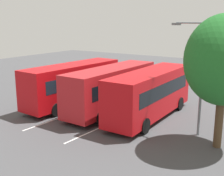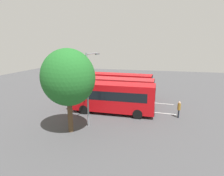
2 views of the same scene
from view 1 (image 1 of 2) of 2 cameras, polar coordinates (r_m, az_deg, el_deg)
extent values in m
plane|color=#424244|center=(23.20, 0.01, -4.24)|extent=(68.88, 68.88, 0.00)
cube|color=#B70C11|center=(21.01, 7.51, -0.85)|extent=(9.36, 2.45, 3.06)
cube|color=black|center=(25.02, 12.25, 3.12)|extent=(0.14, 2.09, 1.29)
cube|color=black|center=(21.44, 4.76, 0.50)|extent=(7.85, 0.14, 0.98)
cube|color=black|center=(20.47, 10.45, -0.28)|extent=(7.85, 0.14, 0.98)
cube|color=black|center=(24.95, 12.32, 4.32)|extent=(0.12, 1.90, 0.32)
cube|color=black|center=(25.49, 12.04, -1.60)|extent=(0.12, 2.19, 0.36)
cylinder|color=black|center=(24.44, 8.13, -2.23)|extent=(1.02, 0.29, 1.02)
cylinder|color=black|center=(23.61, 13.08, -2.99)|extent=(1.02, 0.29, 1.02)
cylinder|color=black|center=(19.43, 0.46, -6.14)|extent=(1.02, 0.29, 1.02)
cylinder|color=black|center=(18.37, 6.42, -7.38)|extent=(1.02, 0.29, 1.02)
cube|color=#AD191E|center=(22.41, -0.05, 0.13)|extent=(9.37, 2.50, 3.06)
cube|color=black|center=(26.12, 5.76, 3.76)|extent=(0.15, 2.09, 1.29)
cube|color=black|center=(22.99, -2.42, 1.39)|extent=(7.85, 0.18, 0.98)
cube|color=black|center=(21.70, 2.47, 0.69)|extent=(7.85, 0.18, 0.98)
cube|color=black|center=(26.06, 5.81, 4.91)|extent=(0.13, 1.90, 0.32)
cube|color=black|center=(26.57, 5.69, -0.77)|extent=(0.13, 2.19, 0.36)
cylinder|color=black|center=(25.76, 1.68, -1.31)|extent=(1.02, 0.29, 1.02)
cylinder|color=black|center=(24.64, 6.08, -2.04)|extent=(1.02, 0.29, 1.02)
cylinder|color=black|center=(21.18, -7.20, -4.60)|extent=(1.02, 0.29, 1.02)
cylinder|color=black|center=(19.81, -2.30, -5.76)|extent=(1.02, 0.29, 1.02)
cube|color=#B70C11|center=(24.29, -7.58, 1.04)|extent=(9.45, 2.84, 3.06)
cube|color=#19232D|center=(27.59, -0.90, 4.32)|extent=(0.23, 2.09, 1.29)
cube|color=#19232D|center=(25.03, -9.51, 2.18)|extent=(7.84, 0.47, 0.98)
cube|color=#19232D|center=(23.44, -5.58, 1.57)|extent=(7.84, 0.47, 0.98)
cube|color=black|center=(27.53, -0.87, 5.41)|extent=(0.20, 1.90, 0.32)
cube|color=black|center=(28.01, -0.84, 0.01)|extent=(0.21, 2.19, 0.36)
cylinder|color=black|center=(27.48, -4.84, -0.43)|extent=(1.03, 0.33, 1.02)
cylinder|color=black|center=(26.07, -1.12, -1.13)|extent=(1.03, 0.33, 1.02)
cylinder|color=black|center=(23.50, -14.56, -3.15)|extent=(1.03, 0.33, 1.02)
cylinder|color=black|center=(21.84, -10.83, -4.19)|extent=(1.03, 0.33, 1.02)
cylinder|color=#232833|center=(27.87, 13.70, -0.73)|extent=(0.13, 0.13, 0.87)
cylinder|color=#232833|center=(27.91, 13.39, -0.70)|extent=(0.13, 0.13, 0.87)
cylinder|color=olive|center=(27.72, 13.63, 0.84)|extent=(0.35, 0.35, 0.69)
sphere|color=tan|center=(27.63, 13.68, 1.77)|extent=(0.23, 0.23, 0.23)
cylinder|color=gray|center=(18.06, 17.10, 1.41)|extent=(0.16, 0.16, 6.86)
cylinder|color=gray|center=(18.19, 15.08, 12.20)|extent=(0.46, 1.91, 0.10)
cube|color=slate|center=(18.68, 12.46, 12.10)|extent=(0.30, 0.59, 0.14)
cylinder|color=#4C3823|center=(17.13, 20.17, -5.87)|extent=(0.44, 0.44, 3.16)
ellipsoid|color=#1E6023|center=(16.40, 21.07, 5.12)|extent=(4.59, 4.13, 4.82)
cube|color=silver|center=(22.29, 3.86, -4.99)|extent=(14.01, 0.96, 0.01)
cube|color=silver|center=(24.20, -3.53, -3.52)|extent=(14.01, 0.96, 0.01)
camera|label=2|loc=(25.09, 58.21, 8.29)|focal=29.07mm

